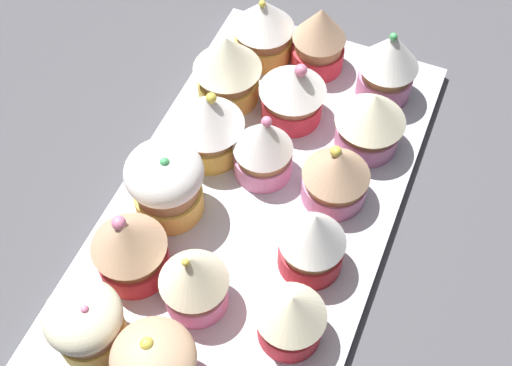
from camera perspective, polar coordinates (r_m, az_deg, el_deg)
ground_plane at (r=64.07cm, az=0.00°, el=-2.85°), size 180.00×180.00×3.00cm
baking_tray at (r=62.28cm, az=0.00°, el=-1.85°), size 45.92×24.65×1.20cm
cupcake_0 at (r=71.04cm, az=0.66°, el=13.01°), size 6.37×6.37×7.42cm
cupcake_1 at (r=66.36cm, az=-2.45°, el=9.78°), size 6.77×6.77×8.08cm
cupcake_2 at (r=62.04cm, az=-4.05°, el=5.02°), size 6.71×6.71×7.95cm
cupcake_3 at (r=58.61cm, az=-7.65°, el=0.06°), size 6.86×6.86×7.92cm
cupcake_4 at (r=56.08cm, az=-10.67°, el=-5.38°), size 6.31×6.31×7.62cm
cupcake_5 at (r=54.25cm, az=-14.18°, el=-11.42°), size 6.12×6.12×6.73cm
cupcake_6 at (r=69.92cm, az=5.38°, el=12.09°), size 5.45×5.45×7.69cm
cupcake_7 at (r=65.12cm, az=3.13°, el=7.83°), size 6.53×6.53×7.38cm
cupcake_8 at (r=60.80cm, az=0.60°, el=3.04°), size 5.51×5.51×7.43cm
cupcake_9 at (r=53.90cm, az=-5.29°, el=-8.16°), size 5.68×5.68×7.55cm
cupcake_10 at (r=52.12cm, az=-8.50°, el=-14.94°), size 6.37×6.37×6.66cm
cupcake_11 at (r=67.87cm, az=11.15°, el=9.81°), size 5.92×5.92×8.28cm
cupcake_12 at (r=63.66cm, az=9.67°, el=5.33°), size 6.67×6.67×6.91cm
cupcake_13 at (r=59.83cm, az=6.80°, el=0.71°), size 6.08×6.08×6.81cm
cupcake_14 at (r=55.43cm, az=4.80°, el=-4.86°), size 5.63×5.63×7.68cm
cupcake_15 at (r=52.81cm, az=2.98°, el=-11.12°), size 5.64×5.64×6.78cm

